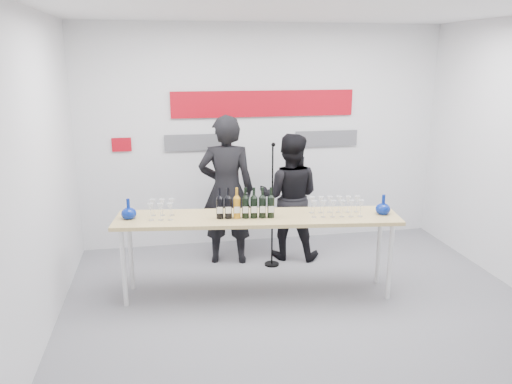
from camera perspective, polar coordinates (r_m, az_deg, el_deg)
ground at (r=5.52m, az=4.98°, el=-12.51°), size 5.00×5.00×0.00m
back_wall at (r=6.92m, az=0.85°, el=6.37°), size 5.00×0.04×3.00m
signage at (r=6.84m, az=0.45°, el=8.85°), size 3.38×0.02×0.79m
tasting_table at (r=5.37m, az=0.20°, el=-3.46°), size 3.08×0.98×0.91m
wine_bottles at (r=5.25m, az=-1.22°, el=-1.25°), size 0.62×0.15×0.33m
decanter_left at (r=5.41m, az=-14.37°, el=-1.85°), size 0.16×0.16×0.21m
decanter_right at (r=5.57m, az=14.33°, el=-1.37°), size 0.16×0.16×0.21m
glasses_left at (r=5.36m, az=-10.76°, el=-1.98°), size 0.28×0.25×0.18m
glasses_right at (r=5.44m, az=9.11°, el=-1.64°), size 0.58×0.29×0.18m
presenter_left at (r=6.24m, az=-3.40°, el=0.18°), size 0.75×0.56×1.89m
presenter_right at (r=6.44m, az=3.85°, el=-0.54°), size 0.96×0.85×1.64m
mic_stand at (r=6.24m, az=1.85°, el=-4.27°), size 0.18×0.18×1.58m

